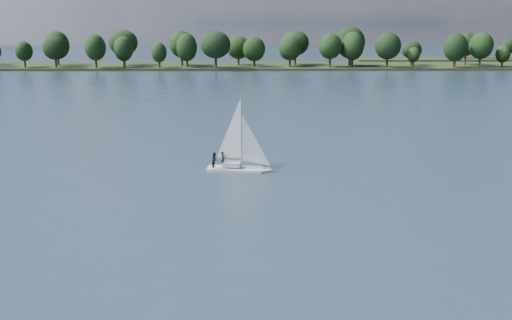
# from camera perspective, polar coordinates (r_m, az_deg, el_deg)

# --- Properties ---
(ground) EXTENTS (700.00, 700.00, 0.00)m
(ground) POSITION_cam_1_polar(r_m,az_deg,el_deg) (129.13, 0.04, 5.69)
(ground) COLOR #233342
(ground) RESTS_ON ground
(far_shore) EXTENTS (660.00, 40.00, 1.50)m
(far_shore) POSITION_cam_1_polar(r_m,az_deg,el_deg) (240.57, -0.17, 9.30)
(far_shore) COLOR black
(far_shore) RESTS_ON ground
(sailboat) EXTENTS (7.51, 3.09, 9.60)m
(sailboat) POSITION_cam_1_polar(r_m,az_deg,el_deg) (68.94, -2.09, 1.05)
(sailboat) COLOR silver
(sailboat) RESTS_ON ground
(treeline) EXTENTS (563.02, 74.63, 17.29)m
(treeline) POSITION_cam_1_polar(r_m,az_deg,el_deg) (236.72, -2.56, 11.18)
(treeline) COLOR black
(treeline) RESTS_ON ground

